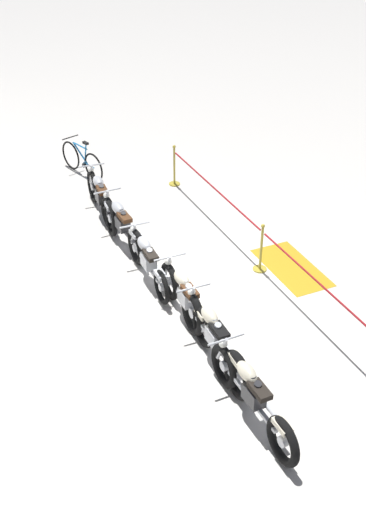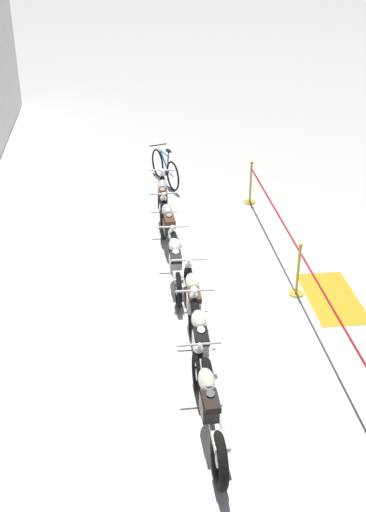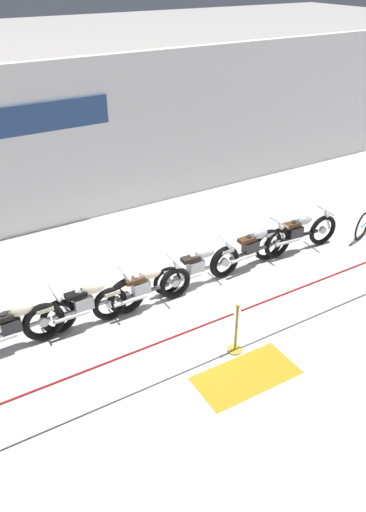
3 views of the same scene
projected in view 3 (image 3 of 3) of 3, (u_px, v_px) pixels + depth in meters
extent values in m
plane|color=silver|center=(189.00, 310.00, 10.24)|extent=(120.00, 120.00, 0.00)
cube|color=white|center=(87.00, 143.00, 12.93)|extent=(28.00, 0.25, 4.20)
cube|color=navy|center=(21.00, 121.00, 11.69)|extent=(4.38, 0.04, 0.70)
torus|color=black|center=(59.00, 316.00, 9.47)|extent=(0.74, 0.14, 0.73)
cylinder|color=silver|center=(59.00, 316.00, 9.47)|extent=(0.17, 0.08, 0.17)
cylinder|color=silver|center=(62.00, 303.00, 9.37)|extent=(0.30, 0.06, 0.59)
cube|color=#2D2D30|center=(11.00, 325.00, 8.99)|extent=(0.36, 0.23, 0.26)
cylinder|color=#2D2D30|center=(11.00, 316.00, 8.91)|extent=(0.18, 0.11, 0.24)
cylinder|color=#2D2D30|center=(6.00, 317.00, 8.87)|extent=(0.18, 0.11, 0.24)
cube|color=#ADAFB5|center=(15.00, 330.00, 9.09)|extent=(1.33, 0.08, 0.06)
ellipsoid|color=beige|center=(21.00, 310.00, 8.96)|extent=(0.46, 0.23, 0.22)
cube|color=black|center=(1.00, 318.00, 8.82)|extent=(0.40, 0.21, 0.09)
cylinder|color=silver|center=(54.00, 293.00, 9.18)|extent=(0.05, 0.62, 0.04)
sphere|color=silver|center=(59.00, 298.00, 9.29)|extent=(0.14, 0.14, 0.14)
torus|color=black|center=(126.00, 296.00, 9.98)|extent=(0.81, 0.16, 0.81)
torus|color=black|center=(44.00, 322.00, 9.27)|extent=(0.81, 0.16, 0.81)
cylinder|color=silver|center=(126.00, 296.00, 9.98)|extent=(0.19, 0.08, 0.19)
cylinder|color=silver|center=(44.00, 322.00, 9.27)|extent=(0.19, 0.08, 0.19)
cylinder|color=silver|center=(130.00, 283.00, 9.87)|extent=(0.30, 0.06, 0.59)
cube|color=silver|center=(83.00, 303.00, 9.52)|extent=(0.37, 0.23, 0.26)
cylinder|color=silver|center=(84.00, 293.00, 9.44)|extent=(0.18, 0.11, 0.24)
cylinder|color=silver|center=(80.00, 295.00, 9.40)|extent=(0.18, 0.11, 0.24)
cylinder|color=silver|center=(71.00, 317.00, 9.36)|extent=(0.70, 0.09, 0.07)
cube|color=#ADAFB5|center=(87.00, 308.00, 9.61)|extent=(1.34, 0.09, 0.06)
ellipsoid|color=beige|center=(93.00, 288.00, 9.48)|extent=(0.46, 0.23, 0.22)
cube|color=black|center=(76.00, 295.00, 9.35)|extent=(0.40, 0.21, 0.09)
cube|color=beige|center=(44.00, 309.00, 9.14)|extent=(0.32, 0.17, 0.08)
cylinder|color=silver|center=(124.00, 273.00, 9.69)|extent=(0.05, 0.62, 0.04)
sphere|color=silver|center=(128.00, 278.00, 9.79)|extent=(0.14, 0.14, 0.14)
torus|color=black|center=(175.00, 283.00, 10.45)|extent=(0.73, 0.14, 0.73)
torus|color=black|center=(110.00, 304.00, 9.82)|extent=(0.73, 0.14, 0.73)
cylinder|color=silver|center=(175.00, 283.00, 10.45)|extent=(0.17, 0.08, 0.17)
cylinder|color=silver|center=(110.00, 304.00, 9.82)|extent=(0.17, 0.08, 0.17)
cylinder|color=silver|center=(179.00, 270.00, 10.34)|extent=(0.30, 0.06, 0.59)
cube|color=silver|center=(141.00, 287.00, 10.03)|extent=(0.36, 0.23, 0.26)
cylinder|color=silver|center=(142.00, 278.00, 9.95)|extent=(0.18, 0.11, 0.24)
cylinder|color=silver|center=(139.00, 280.00, 9.91)|extent=(0.18, 0.11, 0.24)
cylinder|color=silver|center=(131.00, 301.00, 9.87)|extent=(0.70, 0.08, 0.07)
cube|color=#47474C|center=(143.00, 292.00, 10.13)|extent=(1.18, 0.08, 0.06)
ellipsoid|color=beige|center=(151.00, 273.00, 10.00)|extent=(0.46, 0.23, 0.22)
cube|color=#4C2D19|center=(134.00, 280.00, 9.86)|extent=(0.40, 0.21, 0.09)
cube|color=beige|center=(111.00, 292.00, 9.71)|extent=(0.32, 0.17, 0.08)
cylinder|color=silver|center=(174.00, 261.00, 10.16)|extent=(0.05, 0.62, 0.04)
sphere|color=silver|center=(177.00, 266.00, 10.26)|extent=(0.14, 0.14, 0.14)
torus|color=black|center=(226.00, 263.00, 11.19)|extent=(0.67, 0.11, 0.67)
torus|color=black|center=(168.00, 281.00, 10.58)|extent=(0.67, 0.11, 0.67)
cylinder|color=silver|center=(226.00, 263.00, 11.19)|extent=(0.16, 0.09, 0.16)
cylinder|color=silver|center=(168.00, 281.00, 10.58)|extent=(0.16, 0.09, 0.16)
cylinder|color=silver|center=(230.00, 251.00, 11.09)|extent=(0.30, 0.07, 0.59)
cube|color=silver|center=(196.00, 266.00, 10.78)|extent=(0.37, 0.23, 0.26)
cylinder|color=silver|center=(197.00, 258.00, 10.70)|extent=(0.18, 0.12, 0.24)
cylinder|color=silver|center=(194.00, 259.00, 10.66)|extent=(0.18, 0.12, 0.24)
cylinder|color=silver|center=(187.00, 278.00, 10.63)|extent=(0.70, 0.09, 0.07)
cube|color=#ADAFB5|center=(198.00, 271.00, 10.88)|extent=(1.18, 0.10, 0.06)
ellipsoid|color=#B7BABF|center=(205.00, 253.00, 10.75)|extent=(0.47, 0.23, 0.22)
cube|color=black|center=(191.00, 259.00, 10.62)|extent=(0.41, 0.21, 0.09)
cube|color=#B7BABF|center=(169.00, 270.00, 10.47)|extent=(0.32, 0.17, 0.08)
cylinder|color=silver|center=(226.00, 242.00, 10.90)|extent=(0.06, 0.62, 0.04)
sphere|color=silver|center=(229.00, 246.00, 11.01)|extent=(0.14, 0.14, 0.14)
torus|color=black|center=(277.00, 243.00, 11.87)|extent=(0.78, 0.15, 0.78)
torus|color=black|center=(224.00, 262.00, 11.13)|extent=(0.78, 0.15, 0.78)
cylinder|color=silver|center=(277.00, 243.00, 11.87)|extent=(0.19, 0.09, 0.18)
cylinder|color=silver|center=(224.00, 262.00, 11.13)|extent=(0.19, 0.09, 0.18)
cylinder|color=silver|center=(281.00, 231.00, 11.77)|extent=(0.31, 0.07, 0.59)
cube|color=#2D2D30|center=(251.00, 247.00, 11.39)|extent=(0.37, 0.23, 0.26)
cylinder|color=#2D2D30|center=(253.00, 238.00, 11.31)|extent=(0.18, 0.12, 0.24)
cylinder|color=#2D2D30|center=(250.00, 239.00, 11.27)|extent=(0.18, 0.12, 0.24)
cylinder|color=silver|center=(244.00, 258.00, 11.23)|extent=(0.70, 0.09, 0.07)
cube|color=#47474C|center=(252.00, 251.00, 11.49)|extent=(1.27, 0.10, 0.06)
ellipsoid|color=#B7BABF|center=(259.00, 234.00, 11.37)|extent=(0.47, 0.24, 0.22)
cube|color=#4C2D19|center=(247.00, 240.00, 11.22)|extent=(0.41, 0.21, 0.09)
cube|color=#B7BABF|center=(227.00, 250.00, 11.01)|extent=(0.33, 0.17, 0.08)
cylinder|color=silver|center=(279.00, 223.00, 11.58)|extent=(0.06, 0.62, 0.04)
sphere|color=silver|center=(281.00, 227.00, 11.69)|extent=(0.14, 0.14, 0.14)
torus|color=black|center=(323.00, 230.00, 12.41)|extent=(0.80, 0.17, 0.79)
torus|color=black|center=(268.00, 245.00, 11.78)|extent=(0.80, 0.17, 0.79)
cylinder|color=silver|center=(323.00, 230.00, 12.41)|extent=(0.19, 0.09, 0.19)
cylinder|color=silver|center=(268.00, 245.00, 11.78)|extent=(0.19, 0.09, 0.19)
cylinder|color=silver|center=(327.00, 219.00, 12.30)|extent=(0.31, 0.08, 0.59)
cube|color=#2D2D30|center=(295.00, 232.00, 11.99)|extent=(0.38, 0.25, 0.26)
cylinder|color=#2D2D30|center=(297.00, 224.00, 11.91)|extent=(0.19, 0.12, 0.24)
cylinder|color=#2D2D30|center=(294.00, 225.00, 11.88)|extent=(0.19, 0.12, 0.24)
cylinder|color=silver|center=(288.00, 242.00, 11.84)|extent=(0.70, 0.12, 0.07)
cube|color=black|center=(296.00, 236.00, 12.09)|extent=(1.32, 0.16, 0.06)
ellipsoid|color=#B7BABF|center=(304.00, 220.00, 11.95)|extent=(0.48, 0.25, 0.22)
cube|color=#4C2D19|center=(292.00, 225.00, 11.83)|extent=(0.41, 0.23, 0.09)
cube|color=#B7BABF|center=(270.00, 234.00, 11.65)|extent=(0.33, 0.18, 0.08)
cylinder|color=silver|center=(325.00, 210.00, 12.12)|extent=(0.08, 0.62, 0.04)
sphere|color=silver|center=(327.00, 215.00, 12.23)|extent=(0.14, 0.14, 0.14)
torus|color=black|center=(362.00, 226.00, 12.62)|extent=(0.73, 0.27, 0.76)
cylinder|color=#1E75B7|center=(365.00, 224.00, 12.75)|extent=(0.45, 0.17, 0.03)
cylinder|color=maroon|center=(121.00, 357.00, 7.76)|extent=(4.30, 0.04, 0.04)
cylinder|color=maroon|center=(326.00, 278.00, 9.68)|extent=(4.07, 0.04, 0.04)
cylinder|color=gold|center=(235.00, 350.00, 9.19)|extent=(0.28, 0.28, 0.03)
cylinder|color=gold|center=(236.00, 329.00, 8.94)|extent=(0.05, 0.05, 0.95)
sphere|color=gold|center=(238.00, 306.00, 8.67)|extent=(0.08, 0.08, 0.08)
cube|color=#B78E19|center=(246.00, 375.00, 8.64)|extent=(1.84, 0.93, 0.01)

